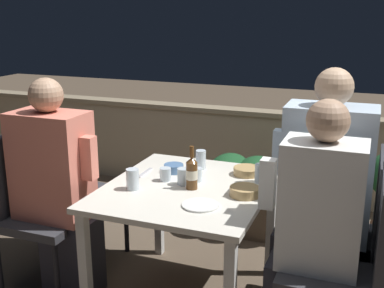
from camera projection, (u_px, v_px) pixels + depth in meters
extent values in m
cube|color=gray|center=(260.00, 155.00, 4.34)|extent=(9.00, 0.14, 0.74)
cube|color=gray|center=(262.00, 113.00, 4.23)|extent=(9.00, 0.18, 0.04)
cube|color=silver|center=(187.00, 189.00, 2.63)|extent=(0.87, 0.99, 0.03)
cube|color=silver|center=(86.00, 273.00, 2.46)|extent=(0.05, 0.05, 0.67)
cube|color=silver|center=(159.00, 208.00, 3.26)|extent=(0.05, 0.05, 0.67)
cube|color=silver|center=(271.00, 225.00, 3.00)|extent=(0.05, 0.05, 0.67)
cube|color=brown|center=(255.00, 214.00, 3.65)|extent=(0.76, 0.36, 0.28)
ellipsoid|color=#194723|center=(229.00, 175.00, 3.65)|extent=(0.34, 0.47, 0.32)
ellipsoid|color=#194723|center=(256.00, 178.00, 3.57)|extent=(0.34, 0.47, 0.32)
ellipsoid|color=#194723|center=(284.00, 182.00, 3.50)|extent=(0.34, 0.47, 0.32)
cube|color=#333338|center=(46.00, 218.00, 2.83)|extent=(0.46, 0.46, 0.05)
cube|color=#333338|center=(14.00, 172.00, 2.83)|extent=(0.06, 0.46, 0.47)
cylinder|color=black|center=(57.00, 278.00, 2.64)|extent=(0.03, 0.03, 0.43)
cylinder|color=black|center=(43.00, 235.00, 3.14)|extent=(0.03, 0.03, 0.43)
cylinder|color=black|center=(96.00, 246.00, 3.00)|extent=(0.03, 0.03, 0.43)
cube|color=#282833|center=(73.00, 256.00, 2.82)|extent=(0.30, 0.23, 0.48)
cube|color=#E07A66|center=(52.00, 166.00, 2.71)|extent=(0.42, 0.26, 0.62)
cube|color=#E07A66|center=(89.00, 158.00, 2.61)|extent=(0.07, 0.07, 0.24)
sphere|color=tan|center=(46.00, 95.00, 2.60)|extent=(0.19, 0.19, 0.19)
cube|color=#333338|center=(83.00, 197.00, 3.14)|extent=(0.46, 0.46, 0.05)
cube|color=#333338|center=(53.00, 156.00, 3.14)|extent=(0.06, 0.46, 0.47)
cylinder|color=black|center=(41.00, 238.00, 3.09)|extent=(0.03, 0.03, 0.43)
cylinder|color=black|center=(95.00, 249.00, 2.96)|extent=(0.03, 0.03, 0.43)
cylinder|color=black|center=(77.00, 214.00, 3.46)|extent=(0.03, 0.03, 0.43)
cylinder|color=black|center=(126.00, 223.00, 3.32)|extent=(0.03, 0.03, 0.43)
cube|color=#333338|center=(332.00, 272.00, 2.25)|extent=(0.46, 0.46, 0.05)
cylinder|color=black|center=(293.00, 286.00, 2.56)|extent=(0.03, 0.03, 0.43)
cube|color=white|center=(321.00, 205.00, 2.18)|extent=(0.37, 0.26, 0.60)
cube|color=white|center=(268.00, 184.00, 2.25)|extent=(0.07, 0.07, 0.24)
sphere|color=tan|center=(328.00, 121.00, 2.08)|extent=(0.19, 0.19, 0.19)
cube|color=#333338|center=(336.00, 241.00, 2.55)|extent=(0.46, 0.46, 0.05)
cube|color=#333338|center=(382.00, 201.00, 2.41)|extent=(0.06, 0.46, 0.47)
cylinder|color=black|center=(300.00, 257.00, 2.87)|extent=(0.03, 0.03, 0.43)
cylinder|color=black|center=(372.00, 269.00, 2.73)|extent=(0.03, 0.03, 0.43)
cube|color=#282833|center=(301.00, 271.00, 2.67)|extent=(0.31, 0.23, 0.48)
cube|color=silver|center=(327.00, 173.00, 2.47)|extent=(0.45, 0.26, 0.70)
cube|color=silver|center=(280.00, 152.00, 2.54)|extent=(0.07, 0.07, 0.24)
sphere|color=tan|center=(334.00, 87.00, 2.35)|extent=(0.19, 0.19, 0.19)
cylinder|color=brown|center=(192.00, 176.00, 2.57)|extent=(0.06, 0.06, 0.15)
cylinder|color=beige|center=(192.00, 174.00, 2.57)|extent=(0.06, 0.06, 0.05)
cone|color=brown|center=(192.00, 160.00, 2.55)|extent=(0.06, 0.06, 0.03)
cylinder|color=brown|center=(192.00, 152.00, 2.54)|extent=(0.02, 0.02, 0.06)
cylinder|color=white|center=(200.00, 205.00, 2.36)|extent=(0.18, 0.18, 0.01)
cylinder|color=tan|center=(247.00, 171.00, 2.81)|extent=(0.16, 0.16, 0.04)
torus|color=tan|center=(247.00, 168.00, 2.80)|extent=(0.16, 0.16, 0.01)
cylinder|color=#4C709E|center=(174.00, 168.00, 2.85)|extent=(0.12, 0.12, 0.05)
torus|color=#4C709E|center=(174.00, 165.00, 2.84)|extent=(0.12, 0.12, 0.01)
cylinder|color=tan|center=(245.00, 191.00, 2.49)|extent=(0.16, 0.16, 0.05)
torus|color=tan|center=(245.00, 188.00, 2.48)|extent=(0.16, 0.16, 0.01)
cylinder|color=silver|center=(165.00, 174.00, 2.70)|extent=(0.06, 0.06, 0.08)
cylinder|color=silver|center=(133.00, 179.00, 2.57)|extent=(0.07, 0.07, 0.11)
cylinder|color=silver|center=(197.00, 175.00, 2.69)|extent=(0.06, 0.06, 0.08)
cylinder|color=silver|center=(183.00, 177.00, 2.64)|extent=(0.07, 0.07, 0.09)
cylinder|color=silver|center=(260.00, 173.00, 2.67)|extent=(0.06, 0.06, 0.11)
cylinder|color=silver|center=(201.00, 160.00, 2.90)|extent=(0.06, 0.06, 0.12)
cube|color=silver|center=(145.00, 173.00, 2.83)|extent=(0.02, 0.17, 0.01)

